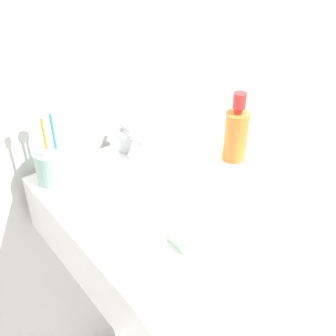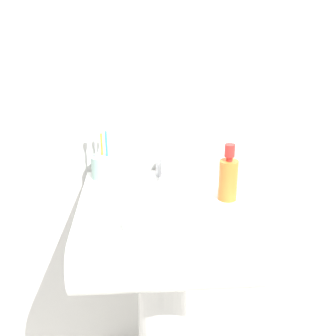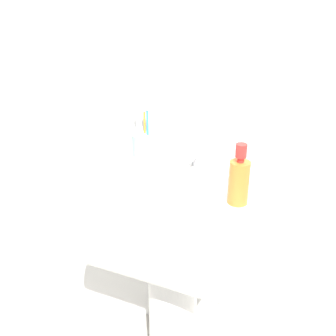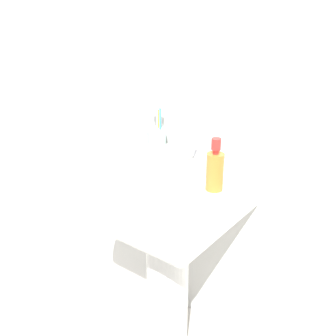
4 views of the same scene
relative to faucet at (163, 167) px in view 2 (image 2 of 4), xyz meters
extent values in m
cube|color=silver|center=(-0.01, 0.10, 0.30)|extent=(5.00, 0.05, 2.40)
cylinder|color=white|center=(-0.01, -0.18, -0.54)|extent=(0.17, 0.17, 0.71)
cube|color=white|center=(-0.01, -0.18, -0.11)|extent=(0.52, 0.49, 0.15)
cylinder|color=white|center=(-0.01, -0.43, -0.11)|extent=(0.52, 0.15, 0.15)
cylinder|color=#B7B7BC|center=(0.00, 0.01, -0.01)|extent=(0.05, 0.05, 0.06)
cylinder|color=#B7B7BC|center=(0.00, -0.03, 0.02)|extent=(0.02, 0.09, 0.02)
cube|color=#B7B7BC|center=(0.00, 0.01, 0.03)|extent=(0.01, 0.06, 0.01)
cylinder|color=#99BFB2|center=(-0.22, 0.00, 0.01)|extent=(0.08, 0.08, 0.08)
cylinder|color=white|center=(-0.23, -0.01, 0.07)|extent=(0.01, 0.01, 0.18)
cube|color=white|center=(-0.23, -0.01, 0.16)|extent=(0.01, 0.01, 0.02)
cylinder|color=#338CD8|center=(-0.20, 0.01, 0.06)|extent=(0.01, 0.01, 0.16)
cube|color=white|center=(-0.20, 0.01, 0.15)|extent=(0.01, 0.01, 0.02)
cylinder|color=orange|center=(-0.22, 0.02, 0.05)|extent=(0.01, 0.01, 0.15)
cube|color=white|center=(-0.22, 0.02, 0.14)|extent=(0.01, 0.01, 0.02)
cylinder|color=orange|center=(0.19, -0.20, 0.03)|extent=(0.06, 0.06, 0.13)
cylinder|color=red|center=(0.19, -0.20, 0.10)|extent=(0.02, 0.02, 0.02)
cylinder|color=red|center=(0.19, -0.20, 0.13)|extent=(0.03, 0.03, 0.04)
cube|color=silver|center=(-0.09, -0.36, -0.02)|extent=(0.08, 0.05, 0.02)
camera|label=1|loc=(-0.51, -0.82, 0.56)|focal=45.00mm
camera|label=2|loc=(-0.07, -1.40, 0.56)|focal=45.00mm
camera|label=3|loc=(0.44, -1.26, 0.58)|focal=45.00mm
camera|label=4|loc=(0.84, -1.32, 0.61)|focal=45.00mm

